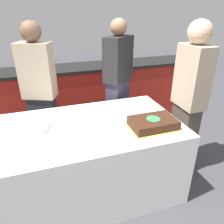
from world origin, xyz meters
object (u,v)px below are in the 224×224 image
cake (153,123)px  plate_stack (35,127)px  person_seated_right (189,100)px  person_standing_back (40,94)px  person_cutting_cake (118,87)px

cake → plate_stack: cake is taller
person_seated_right → person_standing_back: (-1.45, 0.71, -0.02)m
person_seated_right → cake: bearing=-67.7°
plate_stack → person_seated_right: size_ratio=0.14×
plate_stack → person_standing_back: (0.08, 0.63, 0.06)m
plate_stack → person_seated_right: 1.54m
person_standing_back → cake: bearing=158.1°
plate_stack → person_cutting_cake: bearing=32.0°
cake → person_seated_right: size_ratio=0.27×
plate_stack → person_cutting_cake: person_cutting_cake is taller
cake → plate_stack: 1.05m
person_cutting_cake → person_standing_back: 0.93m
person_cutting_cake → cake: bearing=48.4°
person_cutting_cake → plate_stack: bearing=-9.7°
cake → plate_stack: (-1.01, 0.30, -0.02)m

